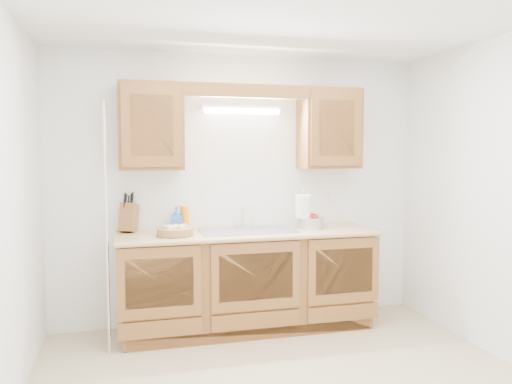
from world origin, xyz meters
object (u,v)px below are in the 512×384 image
object	(u,v)px
apple_bowl	(310,222)
paper_towel	(303,212)
fruit_basket	(175,230)
knife_block	(129,217)

from	to	relation	value
apple_bowl	paper_towel	bearing A→B (deg)	174.07
fruit_basket	paper_towel	distance (m)	1.20
knife_block	paper_towel	world-z (taller)	paper_towel
knife_block	paper_towel	size ratio (longest dim) A/B	0.99
knife_block	paper_towel	xyz separation A→B (m)	(1.57, -0.18, 0.02)
paper_towel	apple_bowl	bearing A→B (deg)	-5.93
paper_towel	fruit_basket	bearing A→B (deg)	-174.35
fruit_basket	paper_towel	world-z (taller)	paper_towel
fruit_basket	apple_bowl	distance (m)	1.26
knife_block	paper_towel	distance (m)	1.58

